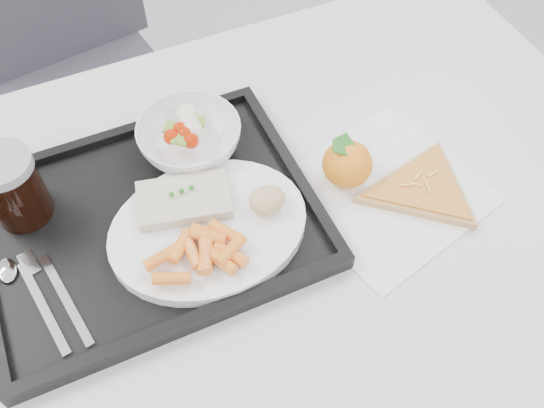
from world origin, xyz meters
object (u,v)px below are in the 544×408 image
Objects in this scene: table at (253,246)px; chair at (71,60)px; tangerine at (347,164)px; tray at (149,223)px; dinner_plate at (209,228)px; cola_glass at (13,187)px; salad_bowl at (190,138)px; pizza_slice at (423,189)px.

table is 0.74m from chair.
table is 13.23× the size of tangerine.
table is 0.16m from tray.
tray reaches higher than table.
cola_glass reaches higher than dinner_plate.
table is at bearing -76.71° from salad_bowl.
cola_glass is at bearing 154.77° from table.
cola_glass is (-0.22, 0.14, 0.05)m from dinner_plate.
chair is 8.61× the size of cola_glass.
pizza_slice is at bearing -13.13° from table.
pizza_slice is (0.28, -0.20, -0.03)m from salad_bowl.
tangerine is at bearing 4.38° from table.
dinner_plate is 1.78× the size of salad_bowl.
tangerine is at bearing -66.74° from chair.
table is 2.67× the size of tray.
table is 4.81× the size of pizza_slice.
salad_bowl is at bearing 143.53° from pizza_slice.
tray is 0.39m from pizza_slice.
chair reaches higher than pizza_slice.
table is at bearing -78.32° from chair.
salad_bowl is (0.11, -0.56, 0.25)m from chair.
dinner_plate is 1.08× the size of pizza_slice.
chair is 6.11× the size of salad_bowl.
cola_glass reaches higher than pizza_slice.
table is 0.26m from pizza_slice.
salad_bowl is 1.68× the size of tangerine.
tangerine is (0.29, -0.04, 0.03)m from tray.
table is 11.11× the size of cola_glass.
dinner_plate is 2.50× the size of cola_glass.
cola_glass is at bearing 150.88° from tray.
chair reaches higher than dinner_plate.
pizza_slice is at bearing -9.91° from dinner_plate.
chair is 2.07× the size of tray.
tray is (-0.13, 0.05, 0.08)m from table.
tray is 0.14m from salad_bowl.
tray is 1.81× the size of pizza_slice.
cola_glass is at bearing 148.07° from dinner_plate.
salad_bowl is at bearing 144.06° from tangerine.
salad_bowl reaches higher than dinner_plate.
dinner_plate is 0.31m from pizza_slice.
chair is 0.80m from tangerine.
dinner_plate reaches higher than pizza_slice.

